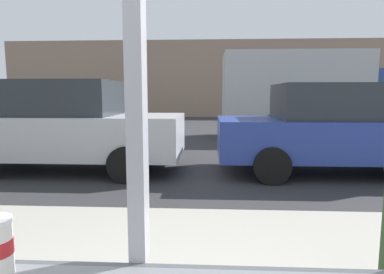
# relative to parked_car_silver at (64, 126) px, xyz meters

# --- Properties ---
(ground_plane) EXTENTS (60.00, 60.00, 0.00)m
(ground_plane) POSITION_rel_parked_car_silver_xyz_m (2.71, 2.45, -0.91)
(ground_plane) COLOR #2D2D30
(building_facade_far) EXTENTS (28.00, 1.20, 5.21)m
(building_facade_far) POSITION_rel_parked_car_silver_xyz_m (2.71, 16.84, 1.70)
(building_facade_far) COLOR gray
(building_facade_far) RESTS_ON ground
(parked_car_silver) EXTENTS (4.61, 2.05, 1.79)m
(parked_car_silver) POSITION_rel_parked_car_silver_xyz_m (0.00, 0.00, 0.00)
(parked_car_silver) COLOR #BCBCC1
(parked_car_silver) RESTS_ON ground
(parked_car_blue) EXTENTS (4.68, 1.95, 1.73)m
(parked_car_blue) POSITION_rel_parked_car_silver_xyz_m (5.44, -0.00, -0.03)
(parked_car_blue) COLOR #283D93
(parked_car_blue) RESTS_ON ground
(box_truck) EXTENTS (6.50, 2.44, 2.95)m
(box_truck) POSITION_rel_parked_car_silver_xyz_m (6.51, 5.36, 0.70)
(box_truck) COLOR beige
(box_truck) RESTS_ON ground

